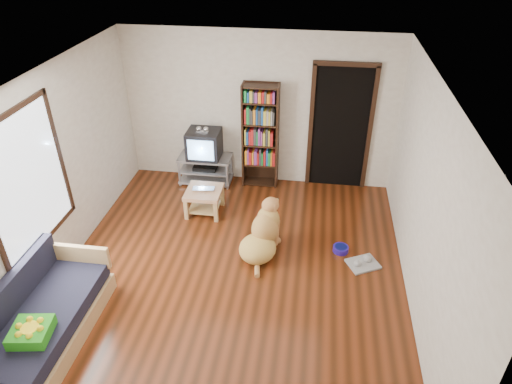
# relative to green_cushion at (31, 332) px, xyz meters

# --- Properties ---
(ground) EXTENTS (5.00, 5.00, 0.00)m
(ground) POSITION_rel_green_cushion_xyz_m (1.75, 1.72, -0.48)
(ground) COLOR #612710
(ground) RESTS_ON ground
(ceiling) EXTENTS (5.00, 5.00, 0.00)m
(ceiling) POSITION_rel_green_cushion_xyz_m (1.75, 1.72, 2.12)
(ceiling) COLOR white
(ceiling) RESTS_ON ground
(wall_back) EXTENTS (4.50, 0.00, 4.50)m
(wall_back) POSITION_rel_green_cushion_xyz_m (1.75, 4.22, 0.82)
(wall_back) COLOR silver
(wall_back) RESTS_ON ground
(wall_front) EXTENTS (4.50, 0.00, 4.50)m
(wall_front) POSITION_rel_green_cushion_xyz_m (1.75, -0.78, 0.82)
(wall_front) COLOR silver
(wall_front) RESTS_ON ground
(wall_left) EXTENTS (0.00, 5.00, 5.00)m
(wall_left) POSITION_rel_green_cushion_xyz_m (-0.50, 1.72, 0.82)
(wall_left) COLOR silver
(wall_left) RESTS_ON ground
(wall_right) EXTENTS (0.00, 5.00, 5.00)m
(wall_right) POSITION_rel_green_cushion_xyz_m (4.00, 1.72, 0.82)
(wall_right) COLOR silver
(wall_right) RESTS_ON ground
(green_cushion) EXTENTS (0.43, 0.43, 0.13)m
(green_cushion) POSITION_rel_green_cushion_xyz_m (0.00, 0.00, 0.00)
(green_cushion) COLOR #2D981C
(green_cushion) RESTS_ON sofa
(laptop) EXTENTS (0.37, 0.26, 0.03)m
(laptop) POSITION_rel_green_cushion_xyz_m (1.05, 3.02, -0.07)
(laptop) COLOR #B8B7BB
(laptop) RESTS_ON coffee_table
(dog_bowl) EXTENTS (0.22, 0.22, 0.08)m
(dog_bowl) POSITION_rel_green_cushion_xyz_m (3.18, 2.34, -0.44)
(dog_bowl) COLOR #281597
(dog_bowl) RESTS_ON ground
(grey_rag) EXTENTS (0.50, 0.47, 0.03)m
(grey_rag) POSITION_rel_green_cushion_xyz_m (3.48, 2.09, -0.47)
(grey_rag) COLOR #979797
(grey_rag) RESTS_ON ground
(window) EXTENTS (0.03, 1.46, 1.70)m
(window) POSITION_rel_green_cushion_xyz_m (-0.48, 1.22, 1.02)
(window) COLOR white
(window) RESTS_ON wall_left
(doorway) EXTENTS (1.03, 0.05, 2.19)m
(doorway) POSITION_rel_green_cushion_xyz_m (3.10, 4.20, 0.64)
(doorway) COLOR black
(doorway) RESTS_ON wall_back
(tv_stand) EXTENTS (0.90, 0.45, 0.50)m
(tv_stand) POSITION_rel_green_cushion_xyz_m (0.85, 3.97, -0.21)
(tv_stand) COLOR #99999E
(tv_stand) RESTS_ON ground
(crt_tv) EXTENTS (0.55, 0.52, 0.58)m
(crt_tv) POSITION_rel_green_cushion_xyz_m (0.85, 3.99, 0.26)
(crt_tv) COLOR black
(crt_tv) RESTS_ON tv_stand
(bookshelf) EXTENTS (0.60, 0.30, 1.80)m
(bookshelf) POSITION_rel_green_cushion_xyz_m (1.80, 4.07, 0.52)
(bookshelf) COLOR black
(bookshelf) RESTS_ON ground
(sofa) EXTENTS (0.80, 1.80, 0.80)m
(sofa) POSITION_rel_green_cushion_xyz_m (-0.12, 0.34, -0.22)
(sofa) COLOR tan
(sofa) RESTS_ON ground
(coffee_table) EXTENTS (0.55, 0.55, 0.40)m
(coffee_table) POSITION_rel_green_cushion_xyz_m (1.05, 3.05, -0.20)
(coffee_table) COLOR tan
(coffee_table) RESTS_ON ground
(dog) EXTENTS (0.67, 0.98, 0.81)m
(dog) POSITION_rel_green_cushion_xyz_m (2.09, 2.17, -0.19)
(dog) COLOR #D6B652
(dog) RESTS_ON ground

